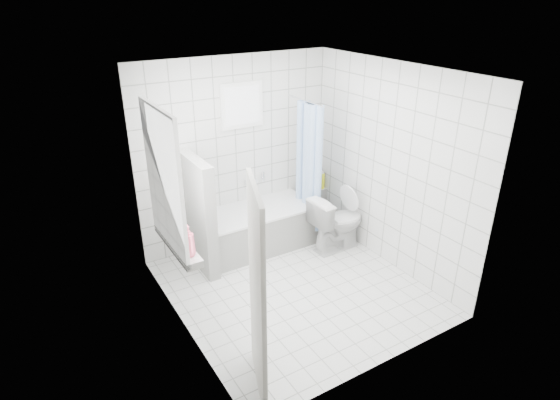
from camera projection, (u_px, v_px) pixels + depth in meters
ground at (295, 288)px, 5.73m from camera, size 3.00×3.00×0.00m
ceiling at (298, 71)px, 4.65m from camera, size 3.00×3.00×0.00m
wall_back at (236, 153)px, 6.35m from camera, size 2.80×0.02×2.60m
wall_front at (391, 250)px, 4.02m from camera, size 2.80×0.02×2.60m
wall_left at (175, 221)px, 4.53m from camera, size 0.02×3.00×2.60m
wall_right at (390, 168)px, 5.85m from camera, size 0.02×3.00×2.60m
window_left at (167, 181)px, 4.66m from camera, size 0.01×0.90×1.40m
window_back at (243, 106)px, 6.10m from camera, size 0.50×0.01×0.50m
window_sill at (178, 244)px, 4.99m from camera, size 0.18×1.02×0.08m
door at (257, 295)px, 3.93m from camera, size 0.32×0.76×2.00m
bathtub at (257, 228)px, 6.53m from camera, size 1.59×0.77×0.58m
partition_wall at (198, 214)px, 5.89m from camera, size 0.15×0.85×1.50m
tiled_ledge at (316, 204)px, 7.30m from camera, size 0.40×0.24×0.55m
toilet at (337, 222)px, 6.45m from camera, size 0.80×0.47×0.80m
curtain_rod at (305, 100)px, 6.15m from camera, size 0.02×0.80×0.02m
shower_curtain at (308, 168)px, 6.42m from camera, size 0.14×0.48×1.78m
tub_faucet at (251, 182)px, 6.60m from camera, size 0.18×0.06×0.06m
sill_bottles at (180, 234)px, 4.85m from camera, size 0.18×0.73×0.33m
ledge_bottles at (318, 181)px, 7.12m from camera, size 0.18×0.18×0.28m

